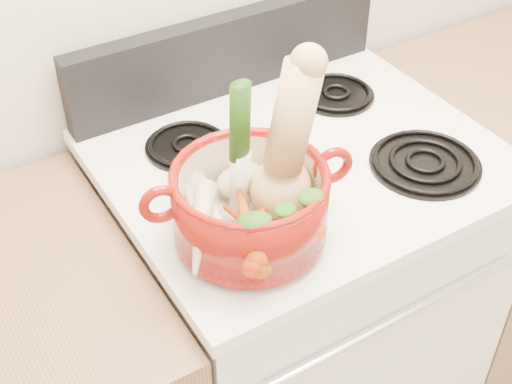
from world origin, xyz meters
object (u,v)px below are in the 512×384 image
stove_body (293,312)px  leek (240,146)px  squash (295,140)px  dutch_oven (250,205)px

stove_body → leek: leek is taller
squash → leek: size_ratio=1.08×
squash → leek: bearing=133.7°
dutch_oven → squash: bearing=11.2°
stove_body → dutch_oven: (-0.22, -0.16, 0.57)m
leek → squash: bearing=-45.5°
squash → leek: 0.09m
squash → leek: (-0.08, 0.04, -0.01)m
dutch_oven → leek: (0.01, 0.04, 0.09)m
dutch_oven → leek: bearing=93.1°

